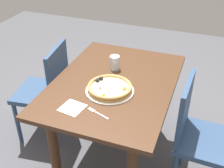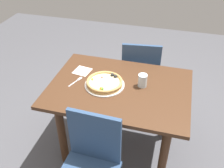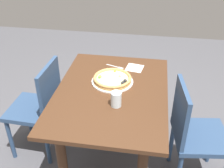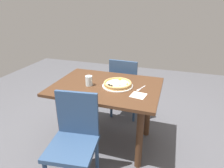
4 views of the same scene
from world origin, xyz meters
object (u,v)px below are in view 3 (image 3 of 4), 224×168
Objects in this scene: fork at (116,67)px; napkin at (135,68)px; pizza at (112,79)px; drinking_glass at (116,99)px; dining_table at (112,105)px; plate at (112,81)px; chair_far at (193,132)px; chair_near at (40,106)px.

fork reaches higher than napkin.
pizza is at bearing -68.09° from fork.
napkin is at bearing 171.98° from drinking_glass.
plate is at bearing -173.76° from dining_table.
dining_table is 3.51× the size of plate.
chair_far is 5.53× the size of fork.
chair_near is at bearing -132.32° from fork.
pizza reaches higher than dining_table.
pizza is 1.89× the size of fork.
dining_table is at bearing -161.13° from drinking_glass.
drinking_glass reaches higher than plate.
plate is at bearing -114.69° from chair_far.
fork is at bearing -178.26° from pizza.
drinking_glass is at bearing -61.41° from fork.
chair_near is (-0.05, -0.63, -0.12)m from dining_table.
chair_near is 8.19× the size of drinking_glass.
chair_far is at bearing -93.58° from chair_near.
fork is (-0.25, -0.01, -0.03)m from pizza.
fork is at bearing -176.86° from dining_table.
pizza is (-0.12, -0.01, 0.16)m from dining_table.
drinking_glass is at bearing 18.87° from dining_table.
dining_table is 8.28× the size of napkin.
chair_far reaches higher than plate.
chair_near is at bearing -108.40° from drinking_glass.
plate is 0.25m from fork.
pizza reaches higher than fork.
drinking_glass is 0.77× the size of napkin.
dining_table is 10.70× the size of drinking_glass.
drinking_glass is at bearing -87.39° from chair_far.
fork is (-0.45, -0.66, 0.26)m from chair_far.
napkin is (-0.33, 0.77, 0.26)m from chair_near.
plate is 0.03m from pizza.
chair_far is at bearing 47.33° from napkin.
pizza is at bearing -30.76° from napkin.
chair_near reaches higher than napkin.
chair_far is 2.93× the size of pizza.
dining_table is 0.21m from pizza.
dining_table is 0.43m from napkin.
drinking_glass is (0.18, 0.06, 0.19)m from dining_table.
chair_near reaches higher than plate.
chair_far is 0.74m from pizza.
chair_near reaches higher than dining_table.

